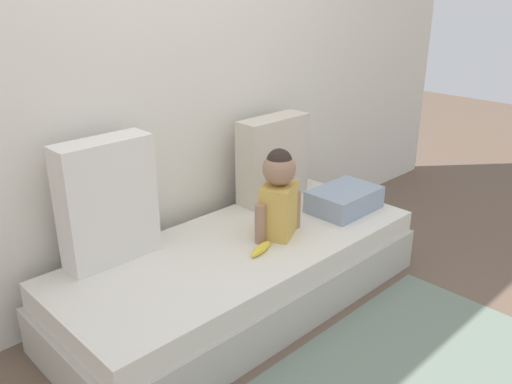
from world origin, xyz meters
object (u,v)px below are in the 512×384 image
couch (242,274)px  throw_pillow_left (107,202)px  toddler (279,193)px  banana (261,249)px  folded_blanket (344,199)px  throw_pillow_right (273,159)px

couch → throw_pillow_left: throw_pillow_left is taller
toddler → banana: 0.31m
banana → folded_blanket: size_ratio=0.42×
throw_pillow_right → toddler: throw_pillow_right is taller
couch → folded_blanket: 0.76m
couch → toddler: bearing=-16.3°
folded_blanket → toddler: bearing=175.2°
throw_pillow_right → folded_blanket: bearing=-68.0°
folded_blanket → banana: bearing=-177.1°
couch → toddler: toddler is taller
toddler → banana: (-0.20, -0.08, -0.21)m
banana → couch: bearing=90.8°
toddler → folded_blanket: toddler is taller
couch → banana: banana is taller
throw_pillow_right → couch: bearing=-150.4°
throw_pillow_right → banana: size_ratio=2.95×
throw_pillow_left → throw_pillow_right: throw_pillow_left is taller
throw_pillow_left → throw_pillow_right: 1.09m
couch → banana: size_ratio=11.68×
couch → throw_pillow_right: 0.76m
toddler → banana: bearing=-158.8°
throw_pillow_left → banana: size_ratio=3.46×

